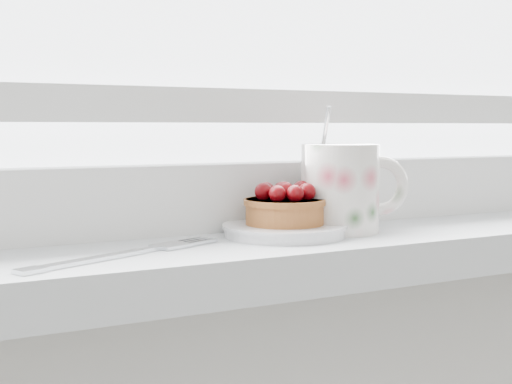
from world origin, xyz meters
TOP-DOWN VIEW (x-y plane):
  - saucer at (0.01, 1.90)m, footprint 0.12×0.12m
  - raspberry_tart at (0.01, 1.90)m, footprint 0.08×0.08m
  - floral_mug at (0.08, 1.89)m, footprint 0.12×0.10m
  - fork at (-0.16, 1.86)m, footprint 0.20×0.10m

SIDE VIEW (x-z plane):
  - fork at x=-0.16m, z-range 0.94..0.94m
  - saucer at x=0.01m, z-range 0.94..0.95m
  - raspberry_tart at x=0.01m, z-range 0.95..0.99m
  - floral_mug at x=0.08m, z-range 0.92..1.05m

